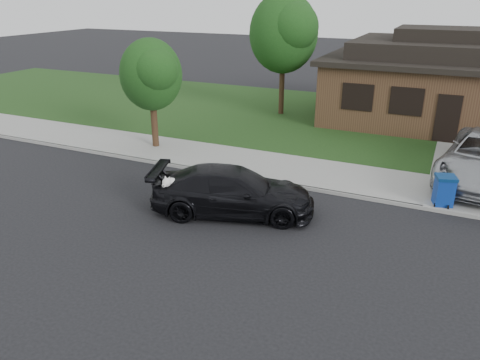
% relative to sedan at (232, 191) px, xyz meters
% --- Properties ---
extents(ground, '(120.00, 120.00, 0.00)m').
position_rel_sedan_xyz_m(ground, '(1.63, -0.77, -0.73)').
color(ground, black).
rests_on(ground, ground).
extents(sidewalk, '(60.00, 3.00, 0.12)m').
position_rel_sedan_xyz_m(sidewalk, '(1.63, 4.23, -0.67)').
color(sidewalk, gray).
rests_on(sidewalk, ground).
extents(curb, '(60.00, 0.12, 0.12)m').
position_rel_sedan_xyz_m(curb, '(1.63, 2.73, -0.67)').
color(curb, gray).
rests_on(curb, ground).
extents(lawn, '(60.00, 13.00, 0.13)m').
position_rel_sedan_xyz_m(lawn, '(1.63, 12.23, -0.66)').
color(lawn, '#193814').
rests_on(lawn, ground).
extents(sedan, '(5.39, 3.44, 1.45)m').
position_rel_sedan_xyz_m(sedan, '(0.00, 0.00, 0.00)').
color(sedan, black).
rests_on(sedan, ground).
extents(recycling_bin, '(0.73, 0.73, 0.99)m').
position_rel_sedan_xyz_m(recycling_bin, '(5.92, 3.07, -0.11)').
color(recycling_bin, navy).
rests_on(recycling_bin, sidewalk).
extents(house, '(12.60, 8.60, 4.65)m').
position_rel_sedan_xyz_m(house, '(5.63, 14.23, 1.41)').
color(house, '#422B1C').
rests_on(house, ground).
extents(tree_0, '(3.78, 3.60, 6.34)m').
position_rel_sedan_xyz_m(tree_0, '(-2.70, 12.11, 3.75)').
color(tree_0, '#332114').
rests_on(tree_0, ground).
extents(tree_2, '(2.73, 2.60, 4.59)m').
position_rel_sedan_xyz_m(tree_2, '(-5.75, 4.34, 2.54)').
color(tree_2, '#332114').
rests_on(tree_2, ground).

